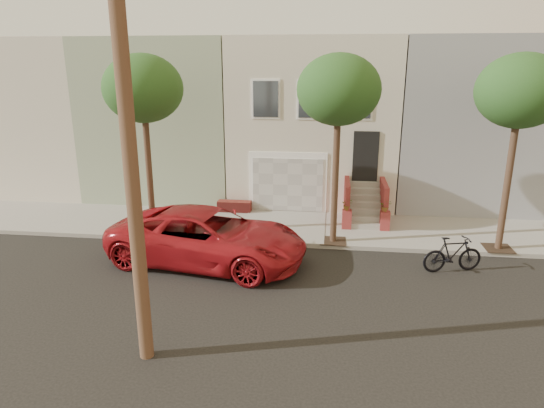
# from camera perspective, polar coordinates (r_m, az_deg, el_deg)

# --- Properties ---
(ground) EXTENTS (90.00, 90.00, 0.00)m
(ground) POSITION_cam_1_polar(r_m,az_deg,el_deg) (13.26, 2.87, -10.88)
(ground) COLOR black
(ground) RESTS_ON ground
(sidewalk) EXTENTS (40.00, 3.70, 0.15)m
(sidewalk) POSITION_cam_1_polar(r_m,az_deg,el_deg) (18.15, 4.16, -2.91)
(sidewalk) COLOR gray
(sidewalk) RESTS_ON ground
(house_row) EXTENTS (33.10, 11.70, 7.00)m
(house_row) POSITION_cam_1_polar(r_m,az_deg,el_deg) (23.08, 5.15, 10.36)
(house_row) COLOR beige
(house_row) RESTS_ON sidewalk
(tree_left) EXTENTS (2.70, 2.57, 6.30)m
(tree_left) POSITION_cam_1_polar(r_m,az_deg,el_deg) (16.89, -15.23, 13.11)
(tree_left) COLOR #2D2116
(tree_left) RESTS_ON sidewalk
(tree_mid) EXTENTS (2.70, 2.57, 6.30)m
(tree_mid) POSITION_cam_1_polar(r_m,az_deg,el_deg) (15.67, 8.02, 13.29)
(tree_mid) COLOR #2D2116
(tree_mid) RESTS_ON sidewalk
(tree_right) EXTENTS (2.70, 2.57, 6.30)m
(tree_right) POSITION_cam_1_polar(r_m,az_deg,el_deg) (16.67, 27.69, 11.79)
(tree_right) COLOR #2D2116
(tree_right) RESTS_ON sidewalk
(pickup_truck) EXTENTS (6.60, 3.85, 1.73)m
(pickup_truck) POSITION_cam_1_polar(r_m,az_deg,el_deg) (15.08, -7.69, -3.94)
(pickup_truck) COLOR maroon
(pickup_truck) RESTS_ON ground
(motorcycle) EXTENTS (1.94, 0.99, 1.12)m
(motorcycle) POSITION_cam_1_polar(r_m,az_deg,el_deg) (15.43, 20.88, -5.66)
(motorcycle) COLOR black
(motorcycle) RESTS_ON ground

